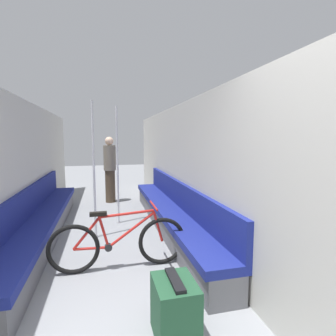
{
  "coord_description": "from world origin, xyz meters",
  "views": [
    {
      "loc": [
        -0.08,
        -1.17,
        1.61
      ],
      "look_at": [
        1.1,
        3.57,
        1.06
      ],
      "focal_mm": 28.0,
      "sensor_mm": 36.0,
      "label": 1
    }
  ],
  "objects_px": {
    "bench_seat_row_right": "(170,214)",
    "luggage_bag": "(175,309)",
    "bench_seat_row_left": "(42,223)",
    "grab_pole_near": "(118,167)",
    "bicycle": "(119,243)",
    "passenger_standing": "(110,169)",
    "grab_pole_far": "(94,172)"
  },
  "relations": [
    {
      "from": "bench_seat_row_right",
      "to": "luggage_bag",
      "type": "bearing_deg",
      "value": -103.62
    },
    {
      "from": "bench_seat_row_left",
      "to": "grab_pole_near",
      "type": "bearing_deg",
      "value": 26.09
    },
    {
      "from": "bench_seat_row_right",
      "to": "grab_pole_near",
      "type": "bearing_deg",
      "value": 145.21
    },
    {
      "from": "bicycle",
      "to": "bench_seat_row_left",
      "type": "bearing_deg",
      "value": 118.88
    },
    {
      "from": "passenger_standing",
      "to": "bench_seat_row_right",
      "type": "bearing_deg",
      "value": 179.8
    },
    {
      "from": "bench_seat_row_right",
      "to": "grab_pole_far",
      "type": "height_order",
      "value": "grab_pole_far"
    },
    {
      "from": "grab_pole_far",
      "to": "bench_seat_row_right",
      "type": "bearing_deg",
      "value": 2.54
    },
    {
      "from": "grab_pole_far",
      "to": "passenger_standing",
      "type": "height_order",
      "value": "grab_pole_far"
    },
    {
      "from": "bicycle",
      "to": "passenger_standing",
      "type": "relative_size",
      "value": 1.02
    },
    {
      "from": "bench_seat_row_left",
      "to": "grab_pole_near",
      "type": "height_order",
      "value": "grab_pole_near"
    },
    {
      "from": "bench_seat_row_right",
      "to": "grab_pole_far",
      "type": "xyz_separation_m",
      "value": [
        -1.27,
        -0.06,
        0.79
      ]
    },
    {
      "from": "bicycle",
      "to": "luggage_bag",
      "type": "distance_m",
      "value": 1.31
    },
    {
      "from": "bench_seat_row_left",
      "to": "bench_seat_row_right",
      "type": "height_order",
      "value": "same"
    },
    {
      "from": "grab_pole_far",
      "to": "bench_seat_row_left",
      "type": "bearing_deg",
      "value": 176.07
    },
    {
      "from": "grab_pole_far",
      "to": "passenger_standing",
      "type": "distance_m",
      "value": 2.42
    },
    {
      "from": "grab_pole_near",
      "to": "grab_pole_far",
      "type": "height_order",
      "value": "same"
    },
    {
      "from": "grab_pole_far",
      "to": "luggage_bag",
      "type": "bearing_deg",
      "value": -74.41
    },
    {
      "from": "bench_seat_row_left",
      "to": "passenger_standing",
      "type": "distance_m",
      "value": 2.66
    },
    {
      "from": "grab_pole_near",
      "to": "passenger_standing",
      "type": "height_order",
      "value": "grab_pole_near"
    },
    {
      "from": "grab_pole_near",
      "to": "luggage_bag",
      "type": "height_order",
      "value": "grab_pole_near"
    },
    {
      "from": "bench_seat_row_right",
      "to": "grab_pole_far",
      "type": "relative_size",
      "value": 2.08
    },
    {
      "from": "bench_seat_row_left",
      "to": "passenger_standing",
      "type": "xyz_separation_m",
      "value": [
        1.13,
        2.34,
        0.57
      ]
    },
    {
      "from": "grab_pole_near",
      "to": "grab_pole_far",
      "type": "xyz_separation_m",
      "value": [
        -0.41,
        -0.66,
        0.0
      ]
    },
    {
      "from": "bench_seat_row_right",
      "to": "bicycle",
      "type": "xyz_separation_m",
      "value": [
        -0.96,
        -1.22,
        0.05
      ]
    },
    {
      "from": "passenger_standing",
      "to": "luggage_bag",
      "type": "xyz_separation_m",
      "value": [
        0.37,
        -4.81,
        -0.61
      ]
    },
    {
      "from": "grab_pole_near",
      "to": "luggage_bag",
      "type": "relative_size",
      "value": 4.33
    },
    {
      "from": "bench_seat_row_left",
      "to": "bicycle",
      "type": "relative_size",
      "value": 2.72
    },
    {
      "from": "grab_pole_near",
      "to": "passenger_standing",
      "type": "distance_m",
      "value": 1.75
    },
    {
      "from": "grab_pole_far",
      "to": "luggage_bag",
      "type": "relative_size",
      "value": 4.33
    },
    {
      "from": "luggage_bag",
      "to": "bench_seat_row_left",
      "type": "bearing_deg",
      "value": 121.18
    },
    {
      "from": "grab_pole_near",
      "to": "luggage_bag",
      "type": "xyz_separation_m",
      "value": [
        0.27,
        -3.08,
        -0.83
      ]
    },
    {
      "from": "passenger_standing",
      "to": "grab_pole_far",
      "type": "bearing_deg",
      "value": 149.99
    }
  ]
}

